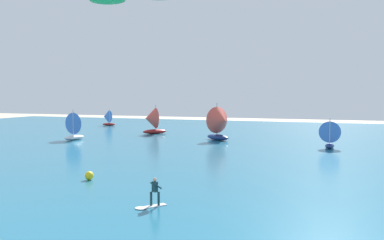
{
  "coord_description": "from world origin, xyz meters",
  "views": [
    {
      "loc": [
        8.39,
        -4.85,
        6.58
      ],
      "look_at": [
        -0.66,
        19.23,
        5.02
      ],
      "focal_mm": 40.05,
      "sensor_mm": 36.0,
      "label": 1
    }
  ],
  "objects_px": {
    "sailboat_mid_right": "(330,134)",
    "marker_buoy": "(89,176)",
    "sailboat_anchored_offshore": "(107,118)",
    "sailboat_heeled_over": "(151,121)",
    "kitesurfer": "(152,196)",
    "sailboat_mid_left": "(221,123)",
    "sailboat_outermost": "(77,126)"
  },
  "relations": [
    {
      "from": "kitesurfer",
      "to": "sailboat_anchored_offshore",
      "type": "bearing_deg",
      "value": 124.03
    },
    {
      "from": "sailboat_mid_left",
      "to": "sailboat_outermost",
      "type": "height_order",
      "value": "sailboat_mid_left"
    },
    {
      "from": "sailboat_anchored_offshore",
      "to": "sailboat_outermost",
      "type": "distance_m",
      "value": 27.09
    },
    {
      "from": "kitesurfer",
      "to": "sailboat_anchored_offshore",
      "type": "distance_m",
      "value": 65.44
    },
    {
      "from": "kitesurfer",
      "to": "sailboat_mid_right",
      "type": "bearing_deg",
      "value": 75.67
    },
    {
      "from": "sailboat_mid_left",
      "to": "sailboat_heeled_over",
      "type": "bearing_deg",
      "value": 157.36
    },
    {
      "from": "sailboat_outermost",
      "to": "marker_buoy",
      "type": "bearing_deg",
      "value": -52.67
    },
    {
      "from": "kitesurfer",
      "to": "sailboat_outermost",
      "type": "bearing_deg",
      "value": 131.75
    },
    {
      "from": "sailboat_anchored_offshore",
      "to": "sailboat_mid_left",
      "type": "bearing_deg",
      "value": -32.32
    },
    {
      "from": "sailboat_anchored_offshore",
      "to": "sailboat_heeled_over",
      "type": "height_order",
      "value": "sailboat_heeled_over"
    },
    {
      "from": "sailboat_mid_left",
      "to": "sailboat_outermost",
      "type": "bearing_deg",
      "value": -163.25
    },
    {
      "from": "sailboat_mid_right",
      "to": "sailboat_heeled_over",
      "type": "distance_m",
      "value": 29.43
    },
    {
      "from": "sailboat_mid_left",
      "to": "sailboat_mid_right",
      "type": "xyz_separation_m",
      "value": [
        14.71,
        -3.03,
        -0.76
      ]
    },
    {
      "from": "sailboat_mid_left",
      "to": "sailboat_heeled_over",
      "type": "distance_m",
      "value": 14.55
    },
    {
      "from": "sailboat_outermost",
      "to": "sailboat_heeled_over",
      "type": "xyz_separation_m",
      "value": [
        6.19,
        11.5,
        0.2
      ]
    },
    {
      "from": "sailboat_outermost",
      "to": "kitesurfer",
      "type": "bearing_deg",
      "value": -48.25
    },
    {
      "from": "sailboat_outermost",
      "to": "sailboat_mid_left",
      "type": "bearing_deg",
      "value": 16.75
    },
    {
      "from": "kitesurfer",
      "to": "sailboat_heeled_over",
      "type": "height_order",
      "value": "sailboat_heeled_over"
    },
    {
      "from": "sailboat_mid_left",
      "to": "sailboat_heeled_over",
      "type": "xyz_separation_m",
      "value": [
        -13.43,
        5.6,
        -0.24
      ]
    },
    {
      "from": "sailboat_heeled_over",
      "to": "sailboat_outermost",
      "type": "bearing_deg",
      "value": -118.28
    },
    {
      "from": "sailboat_outermost",
      "to": "sailboat_heeled_over",
      "type": "distance_m",
      "value": 13.06
    },
    {
      "from": "kitesurfer",
      "to": "sailboat_mid_left",
      "type": "bearing_deg",
      "value": 100.47
    },
    {
      "from": "sailboat_mid_left",
      "to": "sailboat_anchored_offshore",
      "type": "height_order",
      "value": "sailboat_mid_left"
    },
    {
      "from": "sailboat_mid_left",
      "to": "marker_buoy",
      "type": "relative_size",
      "value": 8.01
    },
    {
      "from": "sailboat_mid_right",
      "to": "marker_buoy",
      "type": "relative_size",
      "value": 5.5
    },
    {
      "from": "sailboat_anchored_offshore",
      "to": "sailboat_heeled_over",
      "type": "distance_m",
      "value": 21.45
    },
    {
      "from": "sailboat_outermost",
      "to": "sailboat_heeled_over",
      "type": "relative_size",
      "value": 0.91
    },
    {
      "from": "sailboat_mid_right",
      "to": "sailboat_anchored_offshore",
      "type": "relative_size",
      "value": 1.04
    },
    {
      "from": "kitesurfer",
      "to": "sailboat_heeled_over",
      "type": "bearing_deg",
      "value": 116.05
    },
    {
      "from": "sailboat_mid_left",
      "to": "marker_buoy",
      "type": "xyz_separation_m",
      "value": [
        -1.33,
        -29.89,
        -2.09
      ]
    },
    {
      "from": "sailboat_anchored_offshore",
      "to": "marker_buoy",
      "type": "height_order",
      "value": "sailboat_anchored_offshore"
    },
    {
      "from": "kitesurfer",
      "to": "sailboat_heeled_over",
      "type": "distance_m",
      "value": 45.4
    }
  ]
}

